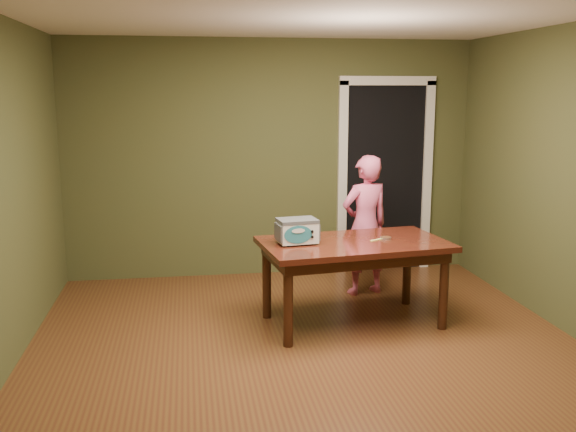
% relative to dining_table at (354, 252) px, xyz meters
% --- Properties ---
extents(floor, '(5.00, 5.00, 0.00)m').
position_rel_dining_table_xyz_m(floor, '(-0.50, -0.78, -0.65)').
color(floor, brown).
rests_on(floor, ground).
extents(room_shell, '(4.52, 5.02, 2.61)m').
position_rel_dining_table_xyz_m(room_shell, '(-0.50, -0.78, 1.06)').
color(room_shell, '#404625').
rests_on(room_shell, ground).
extents(doorway, '(1.10, 0.66, 2.25)m').
position_rel_dining_table_xyz_m(doorway, '(0.80, 2.00, 0.41)').
color(doorway, black).
rests_on(doorway, ground).
extents(dining_table, '(1.70, 1.09, 0.75)m').
position_rel_dining_table_xyz_m(dining_table, '(0.00, 0.00, 0.00)').
color(dining_table, '#3D150E').
rests_on(dining_table, floor).
extents(toy_oven, '(0.38, 0.28, 0.22)m').
position_rel_dining_table_xyz_m(toy_oven, '(-0.50, -0.00, 0.22)').
color(toy_oven, '#4C4F54').
rests_on(toy_oven, dining_table).
extents(baking_pan, '(0.10, 0.10, 0.02)m').
position_rel_dining_table_xyz_m(baking_pan, '(0.30, 0.03, 0.11)').
color(baking_pan, silver).
rests_on(baking_pan, dining_table).
extents(spatula, '(0.17, 0.11, 0.01)m').
position_rel_dining_table_xyz_m(spatula, '(0.23, 0.02, 0.10)').
color(spatula, '#FFEF6E').
rests_on(spatula, dining_table).
extents(child, '(0.59, 0.47, 1.42)m').
position_rel_dining_table_xyz_m(child, '(0.33, 0.83, 0.06)').
color(child, '#E65E8C').
rests_on(child, floor).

